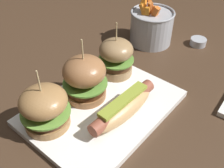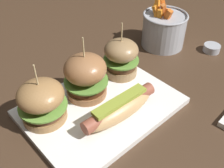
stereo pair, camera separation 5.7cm
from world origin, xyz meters
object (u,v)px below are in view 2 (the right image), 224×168
(slider_left, at_px, (42,101))
(slider_right, at_px, (121,57))
(slider_center, at_px, (86,76))
(fries_bucket, at_px, (164,29))
(hot_dog, at_px, (120,108))
(sauce_ramekin, at_px, (212,48))
(platter_main, at_px, (101,107))

(slider_left, xyz_separation_m, slider_right, (0.22, 0.00, 0.00))
(slider_center, bearing_deg, fries_bucket, 6.53)
(hot_dog, relative_size, sauce_ramekin, 3.83)
(fries_bucket, distance_m, sauce_ramekin, 0.15)
(fries_bucket, relative_size, sauce_ramekin, 3.00)
(platter_main, relative_size, sauce_ramekin, 6.87)
(slider_left, xyz_separation_m, sauce_ramekin, (0.50, -0.08, -0.05))
(hot_dog, bearing_deg, slider_left, 138.77)
(hot_dog, xyz_separation_m, sauce_ramekin, (0.38, 0.02, -0.03))
(slider_left, relative_size, fries_bucket, 0.95)
(hot_dog, bearing_deg, platter_main, 96.68)
(sauce_ramekin, bearing_deg, slider_center, 167.68)
(hot_dog, xyz_separation_m, slider_right, (0.10, 0.10, 0.02))
(hot_dog, height_order, slider_center, slider_center)
(slider_left, relative_size, slider_right, 0.97)
(platter_main, xyz_separation_m, sauce_ramekin, (0.39, -0.04, 0.00))
(slider_left, height_order, fries_bucket, slider_left)
(slider_center, bearing_deg, platter_main, -89.67)
(slider_left, bearing_deg, slider_center, -0.00)
(slider_right, bearing_deg, fries_bucket, 9.14)
(hot_dog, relative_size, fries_bucket, 1.28)
(platter_main, xyz_separation_m, slider_center, (-0.00, 0.05, 0.06))
(hot_dog, relative_size, slider_right, 1.30)
(slider_center, bearing_deg, sauce_ramekin, -12.32)
(slider_left, distance_m, slider_right, 0.22)
(platter_main, bearing_deg, slider_left, 155.73)
(hot_dog, distance_m, slider_right, 0.15)
(hot_dog, xyz_separation_m, slider_left, (-0.12, 0.10, 0.02))
(slider_center, relative_size, slider_right, 1.06)
(fries_bucket, bearing_deg, hot_dog, -155.86)
(slider_left, distance_m, fries_bucket, 0.42)
(slider_right, bearing_deg, slider_center, -178.35)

